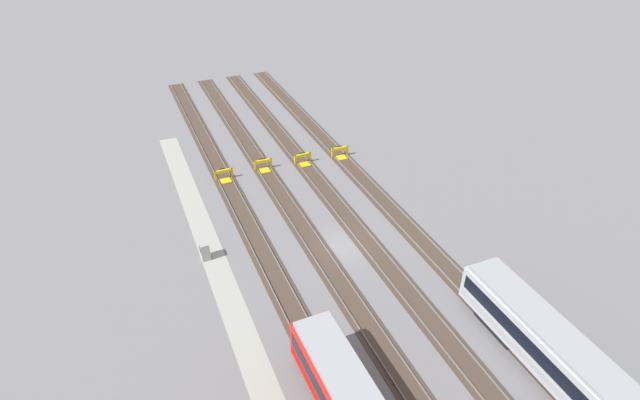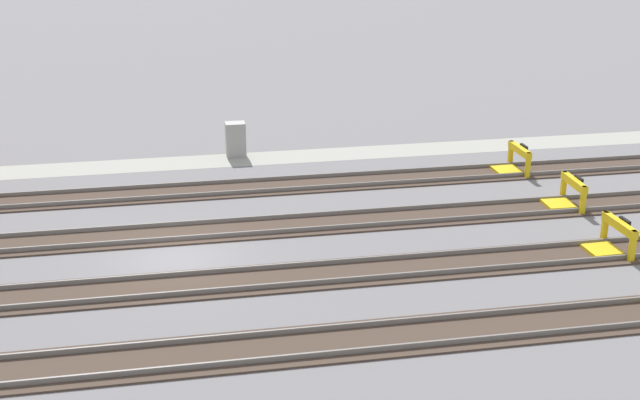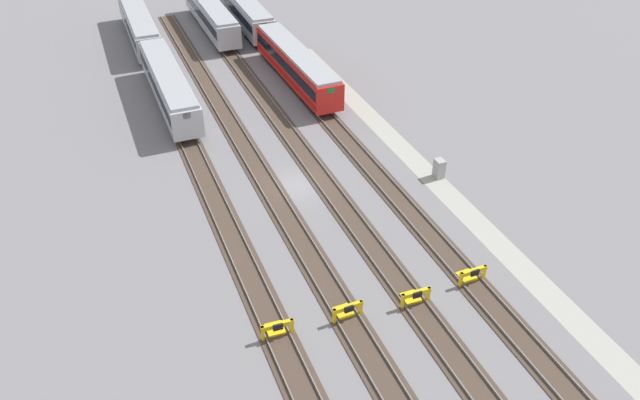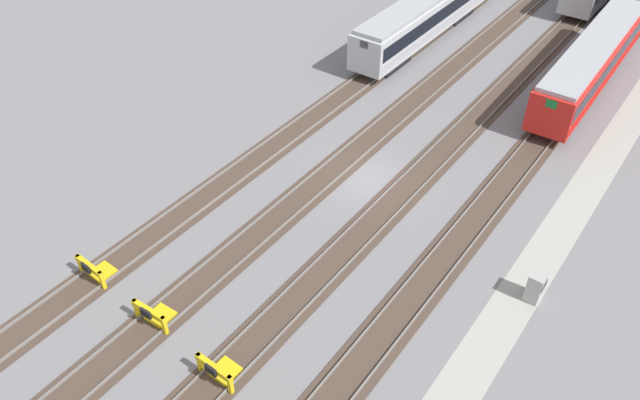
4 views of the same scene
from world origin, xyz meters
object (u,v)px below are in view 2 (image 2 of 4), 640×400
bumper_stop_near_inner_track (567,195)px  electrical_cabinet (236,139)px  bumper_stop_middle_track (612,239)px  bumper_stop_nearest_track (514,161)px

bumper_stop_near_inner_track → electrical_cabinet: 15.13m
bumper_stop_middle_track → electrical_cabinet: electrical_cabinet is taller
bumper_stop_near_inner_track → bumper_stop_middle_track: same height
bumper_stop_nearest_track → bumper_stop_near_inner_track: bearing=95.1°
bumper_stop_middle_track → electrical_cabinet: bearing=-49.2°
bumper_stop_near_inner_track → electrical_cabinet: (12.12, -9.05, 0.29)m
bumper_stop_near_inner_track → bumper_stop_nearest_track: bearing=-84.9°
bumper_stop_nearest_track → bumper_stop_near_inner_track: same height
bumper_stop_nearest_track → bumper_stop_middle_track: same height
bumper_stop_near_inner_track → bumper_stop_middle_track: size_ratio=1.00×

